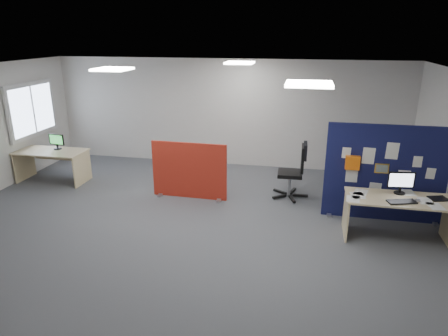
% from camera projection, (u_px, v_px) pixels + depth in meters
% --- Properties ---
extents(floor, '(9.00, 9.00, 0.00)m').
position_uv_depth(floor, '(188.00, 222.00, 7.33)').
color(floor, '#4E5055').
rests_on(floor, ground).
extents(ceiling, '(9.00, 7.00, 0.02)m').
position_uv_depth(ceiling, '(184.00, 72.00, 6.46)').
color(ceiling, white).
rests_on(ceiling, wall_back).
extents(wall_back, '(9.00, 0.02, 2.70)m').
position_uv_depth(wall_back, '(226.00, 113.00, 10.14)').
color(wall_back, silver).
rests_on(wall_back, floor).
extents(wall_front, '(9.00, 0.02, 2.70)m').
position_uv_depth(wall_front, '(76.00, 258.00, 3.65)').
color(wall_front, silver).
rests_on(wall_front, floor).
extents(window, '(0.06, 1.70, 1.30)m').
position_uv_depth(window, '(32.00, 110.00, 9.53)').
color(window, white).
rests_on(window, wall_left).
extents(ceiling_lights, '(4.10, 4.10, 0.04)m').
position_uv_depth(ceiling_lights, '(213.00, 70.00, 7.03)').
color(ceiling_lights, white).
rests_on(ceiling_lights, ceiling).
extents(navy_divider, '(2.17, 0.30, 1.79)m').
position_uv_depth(navy_divider, '(386.00, 174.00, 7.17)').
color(navy_divider, '#0F143A').
rests_on(navy_divider, floor).
extents(main_desk, '(1.69, 0.75, 0.73)m').
position_uv_depth(main_desk, '(398.00, 207.00, 6.62)').
color(main_desk, '#D8C38A').
rests_on(main_desk, floor).
extents(monitor_main, '(0.43, 0.18, 0.38)m').
position_uv_depth(monitor_main, '(401.00, 182.00, 6.65)').
color(monitor_main, black).
rests_on(monitor_main, main_desk).
extents(keyboard, '(0.48, 0.30, 0.02)m').
position_uv_depth(keyboard, '(402.00, 202.00, 6.36)').
color(keyboard, black).
rests_on(keyboard, main_desk).
extents(mouse, '(0.10, 0.06, 0.03)m').
position_uv_depth(mouse, '(417.00, 200.00, 6.40)').
color(mouse, '#A0A0A5').
rests_on(mouse, main_desk).
extents(paper_tray, '(0.33, 0.29, 0.01)m').
position_uv_depth(paper_tray, '(438.00, 199.00, 6.49)').
color(paper_tray, black).
rests_on(paper_tray, main_desk).
extents(red_divider, '(1.59, 0.30, 1.19)m').
position_uv_depth(red_divider, '(189.00, 171.00, 8.24)').
color(red_divider, '#A52C15').
rests_on(red_divider, floor).
extents(second_desk, '(1.56, 0.78, 0.73)m').
position_uv_depth(second_desk, '(53.00, 158.00, 9.22)').
color(second_desk, '#D8C38A').
rests_on(second_desk, floor).
extents(monitor_second, '(0.39, 0.18, 0.36)m').
position_uv_depth(monitor_second, '(57.00, 141.00, 9.19)').
color(monitor_second, black).
rests_on(monitor_second, second_desk).
extents(office_chair, '(0.74, 0.77, 1.16)m').
position_uv_depth(office_chair, '(296.00, 167.00, 8.23)').
color(office_chair, black).
rests_on(office_chair, floor).
extents(desk_papers, '(1.49, 0.83, 0.00)m').
position_uv_depth(desk_papers, '(389.00, 198.00, 6.55)').
color(desk_papers, white).
rests_on(desk_papers, main_desk).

